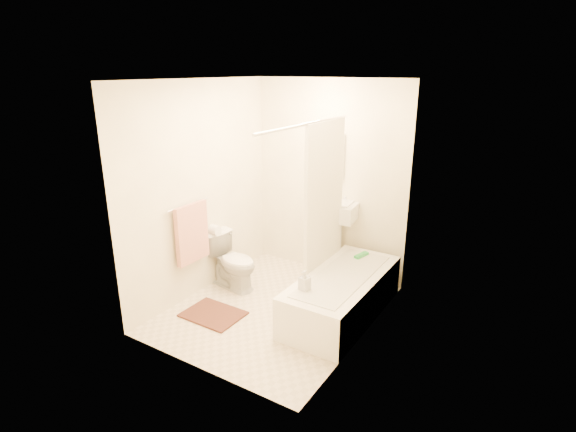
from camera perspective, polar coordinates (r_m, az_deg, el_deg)
The scene contains 17 objects.
floor at distance 5.00m, azimuth -1.55°, elevation -11.72°, with size 2.40×2.40×0.00m, color beige.
ceiling at distance 4.33m, azimuth -1.83°, elevation 16.95°, with size 2.40×2.40×0.00m, color white.
wall_back at distance 5.52m, azimuth 5.24°, elevation 4.60°, with size 2.00×0.02×2.40m, color beige.
wall_left at distance 5.12m, azimuth -11.05°, elevation 3.24°, with size 0.02×2.40×2.40m, color beige.
wall_right at distance 4.08m, azimuth 10.11°, elevation -0.60°, with size 0.02×2.40×2.40m, color beige.
mirror at distance 5.44m, azimuth 5.24°, elevation 7.62°, with size 0.40×0.03×0.55m, color white.
curtain_rod at distance 4.29m, azimuth 2.39°, elevation 11.57°, with size 0.03×0.03×1.70m, color silver.
shower_curtain at distance 4.78m, azimuth 4.64°, elevation 2.70°, with size 0.04×0.80×1.55m, color silver.
towel_bar at distance 4.95m, azimuth -12.59°, elevation 1.41°, with size 0.02×0.02×0.60m, color silver.
towel at distance 5.03m, azimuth -12.10°, elevation -2.13°, with size 0.06×0.45×0.66m, color #CC7266.
toilet_paper at distance 5.31m, azimuth -9.30°, elevation -1.78°, with size 0.12×0.12×0.11m, color white.
toilet at distance 5.37m, azimuth -7.03°, elevation -5.75°, with size 0.37×0.66×0.65m, color white.
sink at distance 5.54m, azimuth 5.84°, elevation -2.65°, with size 0.54×0.43×1.06m, color white, non-canonical shape.
bathtub at distance 4.83m, azimuth 6.90°, elevation -9.95°, with size 0.70×1.59×0.45m, color white, non-canonical shape.
bath_mat at distance 4.95m, azimuth -9.48°, elevation -12.20°, with size 0.61×0.46×0.02m, color #553323.
soap_bottle at distance 4.37m, azimuth 2.12°, elevation -8.21°, with size 0.09×0.10×0.21m, color silver.
scrub_brush at distance 5.20m, azimuth 9.30°, elevation -4.98°, with size 0.06×0.21×0.04m, color green.
Camera 1 is at (2.40, -3.60, 2.50)m, focal length 28.00 mm.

